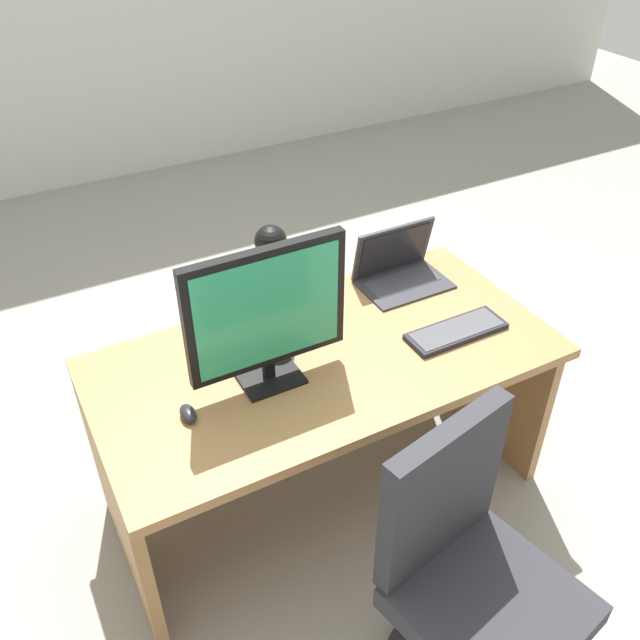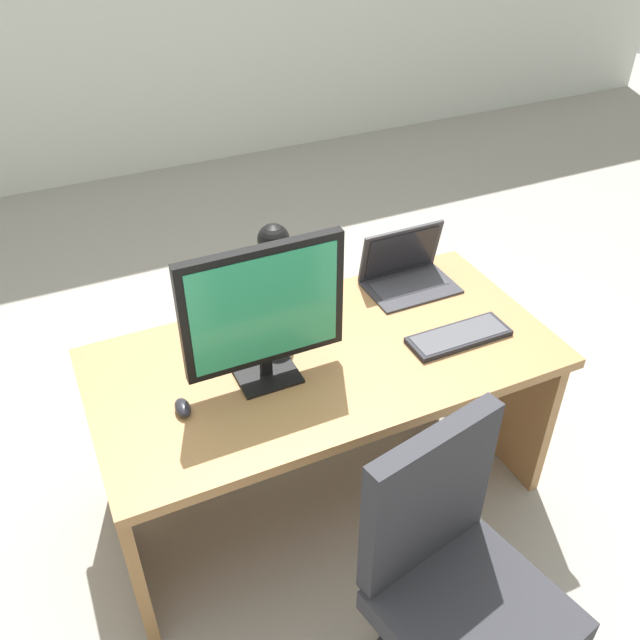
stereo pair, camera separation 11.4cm
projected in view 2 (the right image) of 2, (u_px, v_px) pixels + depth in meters
The scene contains 8 objects.
ground at pixel (212, 300), 3.86m from camera, with size 12.00×12.00×0.00m, color gray.
desk at pixel (319, 390), 2.50m from camera, with size 1.59×0.80×0.72m.
monitor at pixel (264, 310), 2.08m from camera, with size 0.53×0.16×0.49m.
laptop at pixel (405, 267), 2.67m from camera, with size 0.34×0.24×0.23m.
keyboard at pixel (459, 336), 2.40m from camera, with size 0.37×0.13×0.02m.
mouse at pixel (183, 408), 2.10m from camera, with size 0.05×0.08×0.04m.
desk_lamp at pixel (274, 253), 2.32m from camera, with size 0.12×0.14×0.40m.
office_chair at pixel (455, 606), 1.94m from camera, with size 0.56×0.57×0.97m.
Camera 2 is at (-0.78, -1.64, 2.21)m, focal length 38.30 mm.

